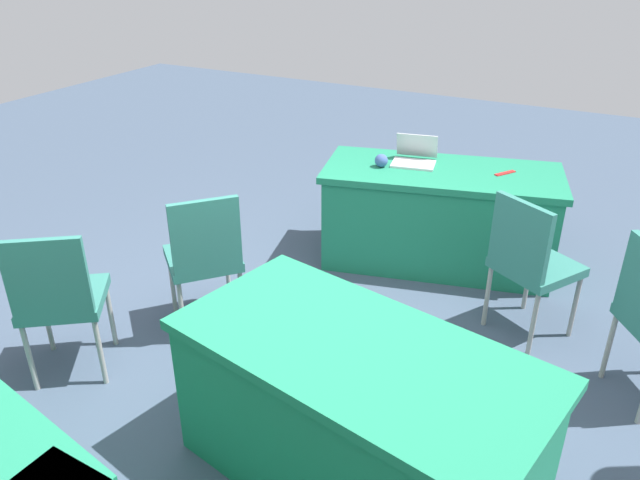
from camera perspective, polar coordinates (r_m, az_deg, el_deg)
The scene contains 9 objects.
ground_plane at distance 3.65m, azimuth -2.36°, elevation -13.21°, with size 14.40×14.40×0.00m, color #3D4C60.
table_foreground at distance 4.80m, azimuth 10.96°, elevation 2.16°, with size 1.88×1.16×0.76m.
table_back_left at distance 2.89m, azimuth 3.44°, elevation -16.02°, with size 1.78×1.15×0.76m.
chair_tucked_left at distance 3.89m, azimuth -10.73°, elevation -1.21°, with size 0.62×0.62×0.96m.
chair_tucked_right at distance 3.97m, azimuth 18.98°, elevation -1.70°, with size 0.60×0.60×0.96m.
chair_aisle at distance 3.70m, azimuth -23.11°, elevation -4.71°, with size 0.61×0.61×0.95m.
laptop_silver at distance 4.76m, azimuth 8.78°, elevation 7.54°, with size 0.37×0.35×0.21m.
yarn_ball at distance 4.64m, azimuth 5.72°, elevation 7.37°, with size 0.10×0.10×0.10m, color #3F5999.
scissors_red at distance 4.70m, azimuth 16.84°, elevation 5.98°, with size 0.18×0.04×0.01m, color red.
Camera 1 is at (-1.42, 2.41, 2.34)m, focal length 34.39 mm.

